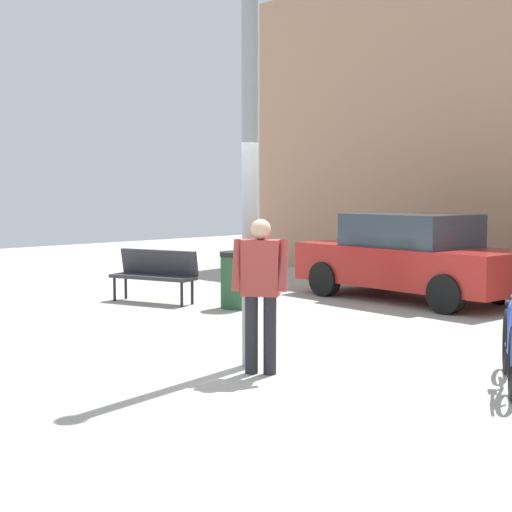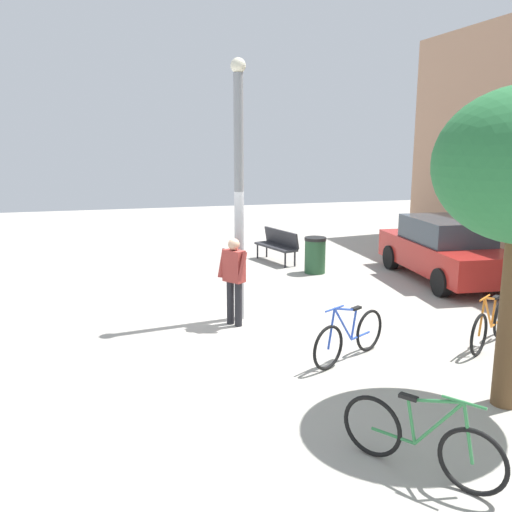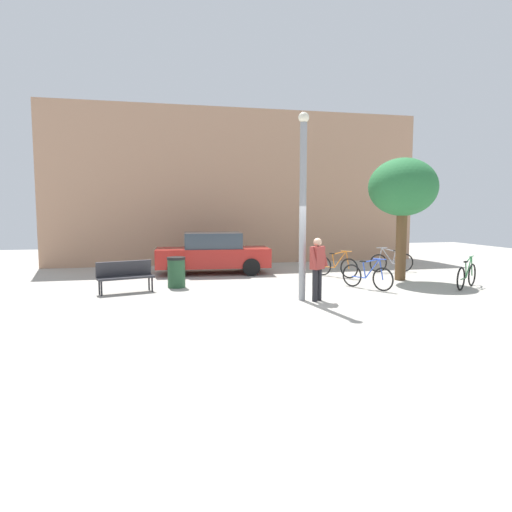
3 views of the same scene
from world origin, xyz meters
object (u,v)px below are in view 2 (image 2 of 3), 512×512
(park_bench, at_px, (278,243))
(person_by_lamppost, at_px, (234,276))
(bicycle_blue, at_px, (349,337))
(trash_bin, at_px, (315,255))
(lamppost, at_px, (239,185))
(bicycle_green, at_px, (420,441))
(parked_car_red, at_px, (445,249))
(bicycle_orange, at_px, (490,325))

(park_bench, bearing_deg, person_by_lamppost, -25.45)
(bicycle_blue, relative_size, trash_bin, 1.68)
(lamppost, height_order, person_by_lamppost, lamppost)
(bicycle_green, height_order, bicycle_blue, same)
(lamppost, xyz_separation_m, bicycle_blue, (2.49, 1.22, -2.24))
(park_bench, height_order, bicycle_green, bicycle_green)
(person_by_lamppost, xyz_separation_m, park_bench, (-5.02, 2.39, -0.42))
(person_by_lamppost, height_order, bicycle_green, person_by_lamppost)
(lamppost, relative_size, parked_car_red, 1.14)
(bicycle_orange, bearing_deg, bicycle_blue, -91.14)
(lamppost, xyz_separation_m, trash_bin, (-3.17, 2.76, -2.15))
(bicycle_blue, xyz_separation_m, parked_car_red, (-4.15, 4.40, 0.39))
(bicycle_blue, height_order, trash_bin, bicycle_blue)
(bicycle_green, height_order, bicycle_orange, same)
(park_bench, height_order, bicycle_orange, bicycle_orange)
(park_bench, height_order, parked_car_red, parked_car_red)
(trash_bin, bearing_deg, bicycle_orange, 10.13)
(bicycle_blue, distance_m, bicycle_orange, 2.57)
(bicycle_green, bearing_deg, trash_bin, 166.46)
(lamppost, distance_m, person_by_lamppost, 1.71)
(person_by_lamppost, xyz_separation_m, bicycle_orange, (2.19, 3.97, -0.58))
(park_bench, xyz_separation_m, bicycle_green, (10.20, -1.54, -0.16))
(person_by_lamppost, relative_size, parked_car_red, 0.39)
(person_by_lamppost, bearing_deg, park_bench, 154.55)
(parked_car_red, bearing_deg, bicycle_orange, -23.56)
(parked_car_red, relative_size, trash_bin, 4.55)
(bicycle_green, bearing_deg, bicycle_orange, 133.88)
(lamppost, relative_size, trash_bin, 5.17)
(bicycle_green, bearing_deg, park_bench, 171.44)
(person_by_lamppost, relative_size, trash_bin, 1.76)
(parked_car_red, distance_m, trash_bin, 3.24)
(park_bench, distance_m, trash_bin, 1.60)
(lamppost, bearing_deg, park_bench, 154.73)
(bicycle_blue, bearing_deg, park_bench, 172.15)
(park_bench, xyz_separation_m, parked_car_red, (3.00, 3.41, 0.23))
(person_by_lamppost, bearing_deg, lamppost, 152.26)
(park_bench, bearing_deg, bicycle_orange, 12.36)
(person_by_lamppost, height_order, park_bench, person_by_lamppost)
(park_bench, relative_size, parked_car_red, 0.39)
(bicycle_green, height_order, parked_car_red, parked_car_red)
(bicycle_green, relative_size, bicycle_blue, 0.94)
(park_bench, height_order, trash_bin, trash_bin)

